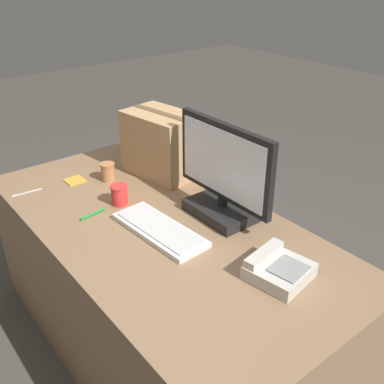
% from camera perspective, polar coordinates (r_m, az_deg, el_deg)
% --- Properties ---
extents(ground_plane, '(12.00, 12.00, 0.00)m').
position_cam_1_polar(ground_plane, '(2.40, -3.57, -18.82)').
color(ground_plane, '#47423D').
extents(office_desk, '(1.80, 0.90, 0.73)m').
position_cam_1_polar(office_desk, '(2.15, -3.86, -12.17)').
color(office_desk, '#8C6B4C').
rests_on(office_desk, ground_plane).
extents(monitor, '(0.54, 0.23, 0.42)m').
position_cam_1_polar(monitor, '(1.91, 4.02, 1.53)').
color(monitor, black).
rests_on(monitor, office_desk).
extents(keyboard, '(0.46, 0.20, 0.03)m').
position_cam_1_polar(keyboard, '(1.87, -4.17, -4.77)').
color(keyboard, silver).
rests_on(keyboard, office_desk).
extents(desk_phone, '(0.22, 0.23, 0.08)m').
position_cam_1_polar(desk_phone, '(1.64, 10.87, -9.62)').
color(desk_phone, beige).
rests_on(desk_phone, office_desk).
extents(paper_cup_left, '(0.07, 0.07, 0.09)m').
position_cam_1_polar(paper_cup_left, '(2.31, -10.64, 2.54)').
color(paper_cup_left, '#BC7547').
rests_on(paper_cup_left, office_desk).
extents(paper_cup_right, '(0.08, 0.08, 0.09)m').
position_cam_1_polar(paper_cup_right, '(2.07, -9.22, -0.34)').
color(paper_cup_right, red).
rests_on(paper_cup_right, office_desk).
extents(spoon, '(0.03, 0.15, 0.00)m').
position_cam_1_polar(spoon, '(2.30, -20.79, -0.20)').
color(spoon, silver).
rests_on(spoon, office_desk).
extents(cardboard_box, '(0.40, 0.30, 0.33)m').
position_cam_1_polar(cardboard_box, '(2.31, -3.89, 6.14)').
color(cardboard_box, tan).
rests_on(cardboard_box, office_desk).
extents(pen_marker, '(0.03, 0.12, 0.01)m').
position_cam_1_polar(pen_marker, '(2.03, -12.54, -2.77)').
color(pen_marker, '#198C33').
rests_on(pen_marker, office_desk).
extents(sticky_note_pad, '(0.09, 0.09, 0.01)m').
position_cam_1_polar(sticky_note_pad, '(2.35, -14.67, 1.43)').
color(sticky_note_pad, gold).
rests_on(sticky_note_pad, office_desk).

